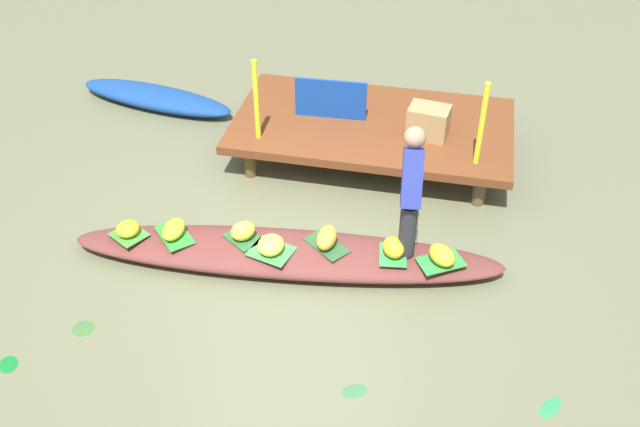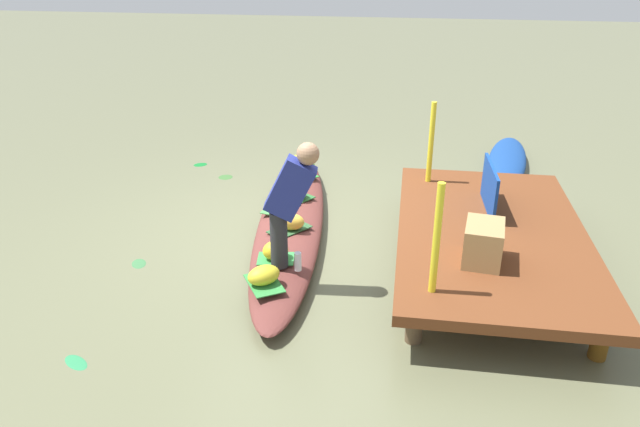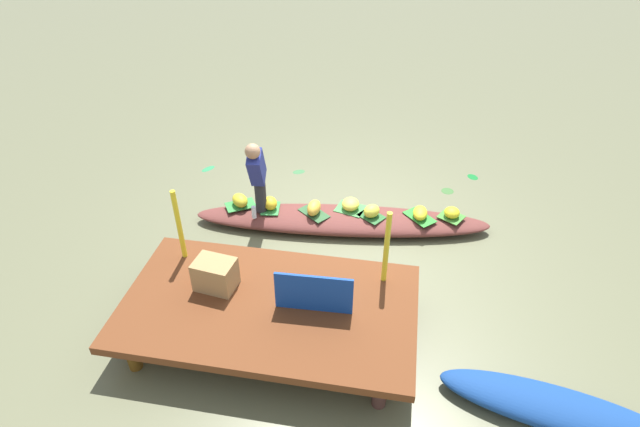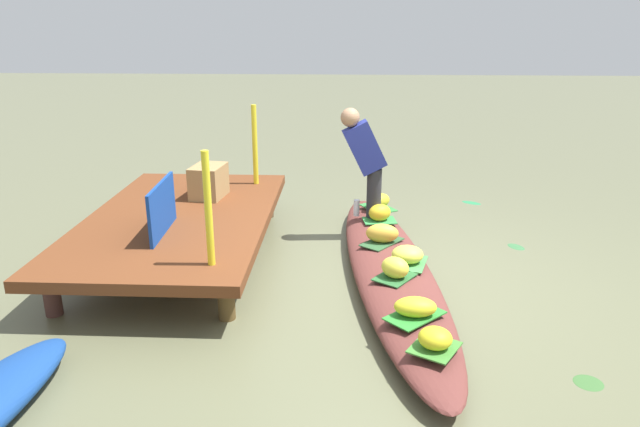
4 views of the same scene
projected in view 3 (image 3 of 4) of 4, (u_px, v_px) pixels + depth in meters
The scene contains 28 objects.
canal_water at pixel (341, 227), 7.45m from camera, with size 40.00×40.00×0.00m, color #5F6145.
dock_platform at pixel (269, 307), 5.62m from camera, with size 3.20×1.80×0.44m.
vendor_boat at pixel (342, 220), 7.39m from camera, with size 4.20×0.71×0.23m, color brown.
moored_boat at pixel (556, 408), 4.91m from camera, with size 2.20×0.52×0.24m, color navy.
leaf_mat_0 at pixel (270, 208), 7.41m from camera, with size 0.35×0.25×0.01m, color #30863F.
banana_bunch_0 at pixel (270, 203), 7.36m from camera, with size 0.25×0.20×0.18m, color gold.
leaf_mat_1 at pixel (420, 217), 7.24m from camera, with size 0.44×0.26×0.01m, color #2B802D.
banana_bunch_1 at pixel (420, 213), 7.20m from camera, with size 0.32×0.20×0.14m, color yellow.
leaf_mat_2 at pixel (314, 213), 7.32m from camera, with size 0.45×0.24×0.01m, color #2A532D.
banana_bunch_2 at pixel (314, 208), 7.26m from camera, with size 0.32×0.18×0.19m, color gold.
leaf_mat_3 at pixel (371, 216), 7.26m from camera, with size 0.35×0.26×0.01m, color #275E2D.
banana_bunch_3 at pixel (372, 211), 7.21m from camera, with size 0.25×0.20×0.18m, color yellow.
leaf_mat_4 at pixel (240, 205), 7.48m from camera, with size 0.42×0.27×0.01m, color #2F803A.
banana_bunch_4 at pixel (240, 200), 7.43m from camera, with size 0.30×0.20×0.17m, color gold.
leaf_mat_5 at pixel (451, 217), 7.25m from camera, with size 0.32×0.28×0.01m, color #3C7B2F.
banana_bunch_5 at pixel (452, 213), 7.21m from camera, with size 0.23×0.22×0.14m, color yellow.
leaf_mat_6 at pixel (350, 209), 7.41m from camera, with size 0.40×0.32×0.01m, color #3F8744.
banana_bunch_6 at pixel (351, 204), 7.36m from camera, with size 0.28×0.25×0.16m, color #E8DF48.
vendor_person at pixel (257, 173), 6.89m from camera, with size 0.23×0.51×1.21m.
water_bottle at pixel (254, 212), 7.19m from camera, with size 0.07×0.07×0.18m, color silver.
market_banner at pixel (314, 293), 5.38m from camera, with size 0.83×0.03×0.48m, color #133D98.
railing_post_west at pixel (387, 248), 5.63m from camera, with size 0.06×0.06×0.94m, color yellow.
railing_post_east at pixel (179, 225), 5.97m from camera, with size 0.06×0.06×0.94m, color yellow.
produce_crate at pixel (215, 274), 5.71m from camera, with size 0.44×0.32×0.35m, color #9D7B4C.
drifting_plant_0 at pixel (299, 172), 8.70m from camera, with size 0.21×0.14×0.01m, color #35693B.
drifting_plant_1 at pixel (473, 177), 8.57m from camera, with size 0.20×0.16×0.01m, color #116927.
drifting_plant_2 at pixel (208, 169), 8.79m from camera, with size 0.26×0.12×0.01m, color #277C48.
drifting_plant_3 at pixel (447, 191), 8.22m from camera, with size 0.20×0.20×0.01m, color #37622E.
Camera 3 is at (-0.73, 5.92, 4.48)m, focal length 28.93 mm.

